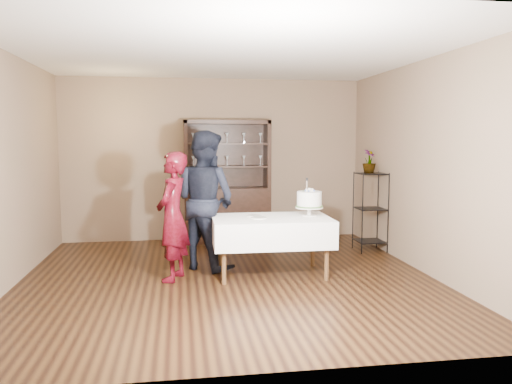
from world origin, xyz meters
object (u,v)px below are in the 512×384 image
man (205,200)px  potted_plant (369,161)px  woman (173,216)px  cake_table (271,231)px  china_hutch (227,202)px  cake (309,201)px  plant_etagere (370,208)px

man → potted_plant: man is taller
woman → man: (0.42, 0.50, 0.13)m
cake_table → man: bearing=149.9°
cake_table → potted_plant: bearing=33.6°
china_hutch → cake: size_ratio=4.11×
plant_etagere → potted_plant: 0.72m
cake → potted_plant: bearing=41.5°
cake_table → woman: bearing=-178.2°
woman → potted_plant: (2.92, 1.18, 0.59)m
china_hutch → woman: (-0.86, -2.18, 0.11)m
china_hutch → cake: china_hutch is taller
man → cake: 1.36m
plant_etagere → cake: size_ratio=2.47×
plant_etagere → potted_plant: bearing=114.1°
plant_etagere → man: (-2.53, -0.63, 0.25)m
china_hutch → cake: bearing=-67.6°
china_hutch → cake: (0.85, -2.07, 0.26)m
cake_table → woman: size_ratio=0.95×
plant_etagere → woman: (-2.94, -1.13, 0.13)m
man → woman: bearing=93.2°
china_hutch → potted_plant: 2.40m
cake_table → cake: cake is taller
china_hutch → plant_etagere: china_hutch is taller
cake_table → cake: 0.63m
cake_table → china_hutch: bearing=99.3°
china_hutch → cake_table: (0.35, -2.14, -0.11)m
cake → woman: bearing=-176.3°
china_hutch → woman: china_hutch is taller
china_hutch → cake_table: size_ratio=1.35×
plant_etagere → cake: cake is taller
plant_etagere → cake_table: (-1.73, -1.09, -0.09)m
man → potted_plant: 2.64m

